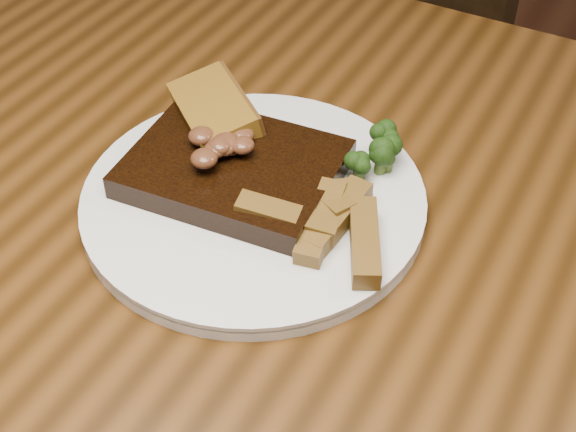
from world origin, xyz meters
name	(u,v)px	position (x,y,z in m)	size (l,w,h in m)	color
dining_table	(276,302)	(0.00, 0.00, 0.66)	(1.60, 0.90, 0.75)	#47280E
chair_far	(427,86)	(-0.10, 0.70, 0.46)	(0.50, 0.50, 0.84)	black
plate	(254,201)	(-0.03, 0.02, 0.76)	(0.31, 0.31, 0.01)	silver
steak	(234,170)	(-0.06, 0.03, 0.78)	(0.18, 0.14, 0.03)	black
steak_bone	(196,216)	(-0.06, -0.03, 0.77)	(0.14, 0.01, 0.02)	beige
mushroom_pile	(223,145)	(-0.07, 0.03, 0.80)	(0.08, 0.08, 0.03)	#562E1B
garlic_bread	(214,126)	(-0.11, 0.08, 0.77)	(0.11, 0.06, 0.02)	#886118
potato_wedges	(328,208)	(0.04, 0.03, 0.77)	(0.11, 0.11, 0.02)	brown
broccoli_cluster	(361,155)	(0.04, 0.10, 0.78)	(0.06, 0.06, 0.04)	#1A390D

